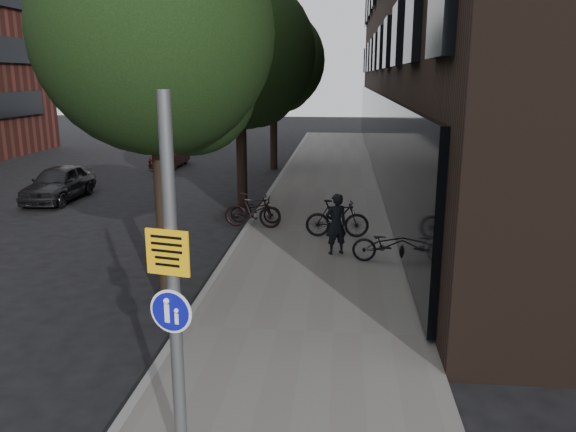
# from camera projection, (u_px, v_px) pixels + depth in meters

# --- Properties ---
(sidewalk) EXTENTS (4.50, 60.00, 0.12)m
(sidewalk) POSITION_uv_depth(u_px,v_px,m) (320.00, 233.00, 16.50)
(sidewalk) COLOR #5F5D58
(sidewalk) RESTS_ON ground
(curb_edge) EXTENTS (0.15, 60.00, 0.13)m
(curb_edge) POSITION_uv_depth(u_px,v_px,m) (245.00, 231.00, 16.71)
(curb_edge) COLOR slate
(curb_edge) RESTS_ON ground
(street_tree_near) EXTENTS (4.40, 4.40, 7.50)m
(street_tree_near) POSITION_uv_depth(u_px,v_px,m) (162.00, 45.00, 10.37)
(street_tree_near) COLOR black
(street_tree_near) RESTS_ON ground
(street_tree_mid) EXTENTS (5.00, 5.00, 7.80)m
(street_tree_mid) POSITION_uv_depth(u_px,v_px,m) (243.00, 59.00, 18.58)
(street_tree_mid) COLOR black
(street_tree_mid) RESTS_ON ground
(street_tree_far) EXTENTS (5.00, 5.00, 7.80)m
(street_tree_far) POSITION_uv_depth(u_px,v_px,m) (275.00, 65.00, 27.27)
(street_tree_far) COLOR black
(street_tree_far) RESTS_ON ground
(signpost) EXTENTS (0.49, 0.14, 4.30)m
(signpost) POSITION_uv_depth(u_px,v_px,m) (174.00, 290.00, 6.08)
(signpost) COLOR #595B5E
(signpost) RESTS_ON sidewalk
(pedestrian) EXTENTS (0.68, 0.58, 1.58)m
(pedestrian) POSITION_uv_depth(u_px,v_px,m) (336.00, 224.00, 14.24)
(pedestrian) COLOR black
(pedestrian) RESTS_ON sidewalk
(parked_bike_facade_near) EXTENTS (1.75, 0.69, 0.91)m
(parked_bike_facade_near) POSITION_uv_depth(u_px,v_px,m) (388.00, 244.00, 13.66)
(parked_bike_facade_near) COLOR black
(parked_bike_facade_near) RESTS_ON sidewalk
(parked_bike_facade_far) EXTENTS (1.79, 0.53, 1.07)m
(parked_bike_facade_far) POSITION_uv_depth(u_px,v_px,m) (337.00, 219.00, 15.80)
(parked_bike_facade_far) COLOR black
(parked_bike_facade_far) RESTS_ON sidewalk
(parked_bike_curb_near) EXTENTS (1.58, 0.59, 0.82)m
(parked_bike_curb_near) POSITION_uv_depth(u_px,v_px,m) (255.00, 210.00, 17.35)
(parked_bike_curb_near) COLOR black
(parked_bike_curb_near) RESTS_ON sidewalk
(parked_bike_curb_far) EXTENTS (1.77, 0.64, 1.04)m
(parked_bike_curb_far) POSITION_uv_depth(u_px,v_px,m) (253.00, 210.00, 16.83)
(parked_bike_curb_far) COLOR black
(parked_bike_curb_far) RESTS_ON sidewalk
(parked_car_near) EXTENTS (1.62, 3.88, 1.31)m
(parked_car_near) POSITION_uv_depth(u_px,v_px,m) (59.00, 183.00, 21.06)
(parked_car_near) COLOR black
(parked_car_near) RESTS_ON ground
(parked_car_mid) EXTENTS (1.22, 3.34, 1.09)m
(parked_car_mid) POSITION_uv_depth(u_px,v_px,m) (170.00, 156.00, 28.92)
(parked_car_mid) COLOR #4D1A16
(parked_car_mid) RESTS_ON ground
(parked_car_far) EXTENTS (1.51, 3.70, 1.07)m
(parked_car_far) POSITION_uv_depth(u_px,v_px,m) (196.00, 140.00, 36.21)
(parked_car_far) COLOR #1C2533
(parked_car_far) RESTS_ON ground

